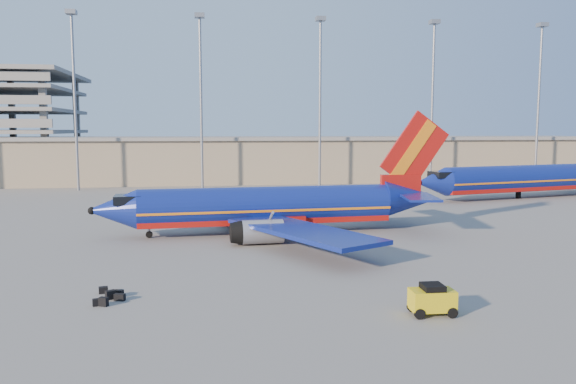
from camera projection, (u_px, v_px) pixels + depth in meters
The scene contains 7 objects.
ground at pixel (253, 243), 49.59m from camera, with size 220.00×220.00×0.00m, color slate.
terminal_building at pixel (282, 159), 107.55m from camera, with size 122.00×16.00×8.50m.
light_mast_row at pixel (261, 83), 93.56m from camera, with size 101.60×1.60×28.65m.
aircraft_main at pixel (275, 207), 53.97m from camera, with size 34.99×33.59×11.84m.
aircraft_second at pixel (524, 178), 81.26m from camera, with size 36.54×16.33×12.55m.
baggage_tug at pixel (432, 299), 30.35m from camera, with size 2.42×1.51×1.71m.
luggage_pile at pixel (109, 296), 33.17m from camera, with size 1.88×3.11×0.53m.
Camera 1 is at (-3.68, -48.72, 10.07)m, focal length 35.00 mm.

